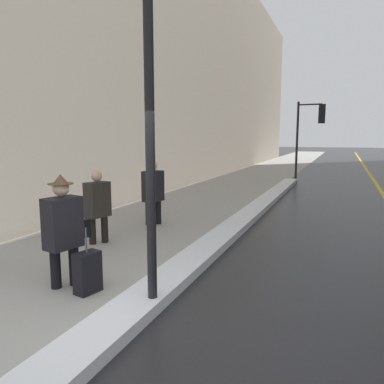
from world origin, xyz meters
The scene contains 11 objects.
ground_plane centered at (0.00, 0.00, 0.00)m, with size 160.00×160.00×0.00m, color #232326.
sidewalk_slab centered at (-2.00, 15.00, 0.01)m, with size 4.00×80.00×0.01m.
road_centre_stripe centered at (4.00, 15.00, 0.00)m, with size 0.16×80.00×0.00m.
snow_bank_curb centered at (0.18, 7.00, 0.08)m, with size 0.59×17.13×0.16m.
building_facade_left centered at (-7.00, 20.00, 6.21)m, with size 6.00×36.00×12.41m.
lamp_post centered at (0.33, 0.85, 2.92)m, with size 0.28×0.28×4.88m.
traffic_light_near centered at (1.02, 15.91, 2.80)m, with size 1.31×0.32×3.87m.
pedestrian_in_fedora centered at (-1.19, 1.01, 0.91)m, with size 0.41×0.75×1.68m.
pedestrian_nearside centered at (-2.11, 3.07, 0.85)m, with size 0.39×0.54×1.52m.
pedestrian_trailing centered at (-1.84, 4.98, 0.89)m, with size 0.41×0.58×1.61m.
rolling_suitcase centered at (-0.75, 0.94, 0.30)m, with size 0.29×0.40×0.95m.
Camera 1 is at (2.50, -3.17, 2.20)m, focal length 35.00 mm.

